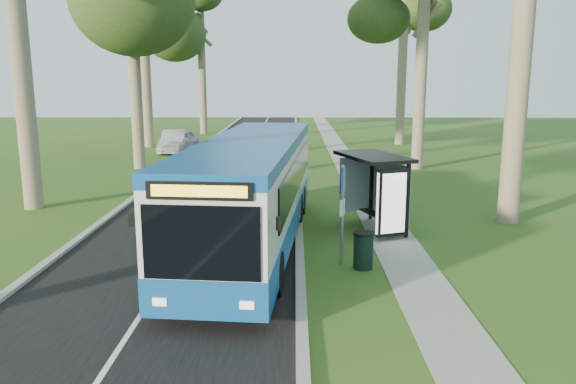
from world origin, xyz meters
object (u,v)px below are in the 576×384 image
bus_stop_sign (342,204)px  bus_shelter (379,180)px  litter_bin (363,250)px  car_white (179,141)px  car_silver (174,141)px  bus (252,192)px

bus_stop_sign → bus_shelter: bus_stop_sign is taller
litter_bin → car_white: bearing=112.3°
car_white → car_silver: size_ratio=1.02×
bus_shelter → car_silver: size_ratio=0.75×
litter_bin → bus: bearing=147.8°
bus_shelter → car_silver: (-11.20, 20.98, -1.07)m
bus_stop_sign → litter_bin: bearing=-8.6°
bus_stop_sign → litter_bin: (0.57, -0.33, -1.20)m
car_silver → bus: bearing=-77.2°
bus_stop_sign → car_silver: (-9.73, 24.21, -0.98)m
bus → bus_shelter: size_ratio=3.76×
bus → litter_bin: 3.90m
bus_stop_sign → bus_shelter: 3.55m
bus_stop_sign → litter_bin: bus_stop_sign is taller
litter_bin → car_silver: size_ratio=0.23×
car_white → litter_bin: bearing=-58.5°
bus_stop_sign → car_silver: 26.11m
bus → car_silver: 23.69m
bus_shelter → car_silver: 23.81m
car_silver → car_white: bearing=-54.0°
bus_shelter → car_white: 23.19m
car_white → car_silver: (-0.41, 0.48, -0.04)m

